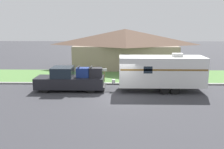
% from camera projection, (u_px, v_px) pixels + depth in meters
% --- Properties ---
extents(ground_plane, '(120.00, 120.00, 0.00)m').
position_uv_depth(ground_plane, '(119.00, 96.00, 19.80)').
color(ground_plane, '#38383D').
extents(curb_strip, '(80.00, 0.30, 0.14)m').
position_uv_depth(curb_strip, '(119.00, 84.00, 23.46)').
color(curb_strip, '#999993').
rests_on(curb_strip, ground_plane).
extents(lawn_strip, '(80.00, 7.00, 0.03)m').
position_uv_depth(lawn_strip, '(119.00, 76.00, 27.04)').
color(lawn_strip, '#568442').
rests_on(lawn_strip, ground_plane).
extents(house_across_street, '(13.70, 6.57, 4.93)m').
position_uv_depth(house_across_street, '(125.00, 48.00, 31.88)').
color(house_across_street, gray).
rests_on(house_across_street, ground_plane).
extents(pickup_truck, '(5.88, 1.96, 2.09)m').
position_uv_depth(pickup_truck, '(71.00, 80.00, 21.23)').
color(pickup_truck, black).
rests_on(pickup_truck, ground_plane).
extents(travel_trailer, '(8.15, 2.39, 3.22)m').
position_uv_depth(travel_trailer, '(161.00, 71.00, 20.90)').
color(travel_trailer, black).
rests_on(travel_trailer, ground_plane).
extents(mailbox, '(0.48, 0.20, 1.30)m').
position_uv_depth(mailbox, '(104.00, 72.00, 24.40)').
color(mailbox, brown).
rests_on(mailbox, ground_plane).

